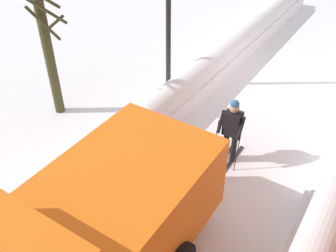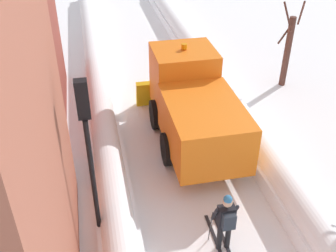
# 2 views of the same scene
# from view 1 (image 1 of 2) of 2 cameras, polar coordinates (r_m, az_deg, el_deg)

# --- Properties ---
(skier) EXTENTS (0.62, 1.80, 1.81)m
(skier) POSITION_cam_1_polar(r_m,az_deg,el_deg) (9.28, 9.66, -0.32)
(skier) COLOR black
(skier) RESTS_ON ground
(bare_tree_near) EXTENTS (1.08, 1.10, 4.09)m
(bare_tree_near) POSITION_cam_1_polar(r_m,az_deg,el_deg) (11.06, -17.60, 10.54)
(bare_tree_near) COLOR #383A20
(bare_tree_near) RESTS_ON ground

